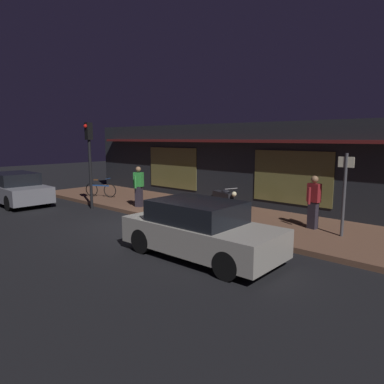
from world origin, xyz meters
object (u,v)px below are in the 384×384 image
(traffic_light_pole, at_px, (89,150))
(parked_car_far, at_px, (200,229))
(person_bystander, at_px, (314,201))
(person_photographer, at_px, (139,186))
(parked_car_near, at_px, (16,189))
(sign_post, at_px, (344,190))
(bicycle_parked, at_px, (101,189))
(motorcycle, at_px, (224,199))

(traffic_light_pole, height_order, parked_car_far, traffic_light_pole)
(person_bystander, height_order, traffic_light_pole, traffic_light_pole)
(person_photographer, distance_m, parked_car_near, 5.98)
(sign_post, distance_m, parked_car_far, 4.43)
(person_photographer, distance_m, parked_car_far, 6.22)
(bicycle_parked, bearing_deg, person_bystander, 6.01)
(person_photographer, distance_m, sign_post, 7.91)
(person_photographer, relative_size, parked_car_far, 0.40)
(person_photographer, distance_m, person_bystander, 6.96)
(sign_post, xyz_separation_m, parked_car_far, (-2.18, -3.77, -0.81))
(person_photographer, height_order, parked_car_near, person_photographer)
(motorcycle, xyz_separation_m, parked_car_near, (-8.41, -4.46, 0.06))
(parked_car_far, bearing_deg, person_photographer, 154.92)
(person_bystander, height_order, parked_car_far, person_bystander)
(sign_post, xyz_separation_m, parked_car_near, (-13.06, -3.98, -0.81))
(person_photographer, distance_m, traffic_light_pole, 2.54)
(bicycle_parked, xyz_separation_m, parked_car_near, (-1.93, -3.19, 0.20))
(parked_car_near, bearing_deg, parked_car_far, 1.11)
(sign_post, height_order, parked_car_far, sign_post)
(parked_car_near, bearing_deg, sign_post, 16.95)
(motorcycle, bearing_deg, sign_post, -5.83)
(bicycle_parked, distance_m, parked_car_far, 9.43)
(bicycle_parked, xyz_separation_m, person_bystander, (10.14, 1.07, 0.52))
(sign_post, xyz_separation_m, traffic_light_pole, (-9.54, -2.29, 0.97))
(person_photographer, xyz_separation_m, parked_car_near, (-5.26, -2.84, -0.32))
(motorcycle, relative_size, person_photographer, 0.99)
(bicycle_parked, xyz_separation_m, person_photographer, (3.32, -0.34, 0.52))
(motorcycle, bearing_deg, person_photographer, -152.98)
(bicycle_parked, distance_m, sign_post, 11.20)
(person_photographer, xyz_separation_m, sign_post, (7.81, 1.14, 0.48))
(bicycle_parked, relative_size, parked_car_near, 0.37)
(motorcycle, relative_size, traffic_light_pole, 0.46)
(bicycle_parked, relative_size, sign_post, 0.63)
(motorcycle, relative_size, sign_post, 0.69)
(bicycle_parked, relative_size, parked_car_far, 0.37)
(parked_car_far, bearing_deg, traffic_light_pole, 168.63)
(motorcycle, bearing_deg, bicycle_parked, -168.90)
(person_photographer, relative_size, traffic_light_pole, 0.46)
(person_bystander, xyz_separation_m, parked_car_far, (-1.19, -4.04, -0.32))
(parked_car_near, xyz_separation_m, parked_car_far, (10.88, 0.21, 0.00))
(parked_car_near, bearing_deg, motorcycle, 27.90)
(parked_car_near, bearing_deg, bicycle_parked, 58.73)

